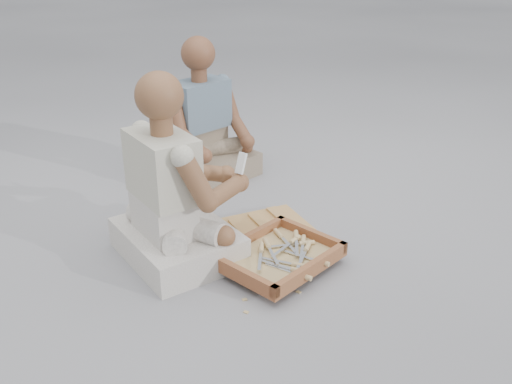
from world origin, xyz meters
TOP-DOWN VIEW (x-y plane):
  - ground at (0.00, 0.00)m, footprint 60.00×60.00m
  - carved_panel at (0.08, 0.27)m, footprint 0.59×0.44m
  - tool_tray at (-0.00, -0.03)m, footprint 0.57×0.49m
  - chisel_0 at (0.11, 0.02)m, footprint 0.21×0.09m
  - chisel_1 at (0.12, -0.07)m, footprint 0.18×0.15m
  - chisel_2 at (0.15, -0.01)m, footprint 0.16×0.18m
  - chisel_3 at (0.14, -0.01)m, footprint 0.21×0.10m
  - chisel_4 at (-0.02, -0.16)m, footprint 0.12×0.20m
  - chisel_5 at (-0.01, 0.05)m, footprint 0.09×0.21m
  - chisel_6 at (0.11, -0.16)m, footprint 0.11×0.21m
  - chisel_7 at (0.01, -0.13)m, footprint 0.14×0.19m
  - chisel_8 at (-0.05, 0.04)m, footprint 0.15×0.18m
  - chisel_9 at (-0.02, -0.20)m, footprint 0.10×0.21m
  - chisel_10 at (0.14, 0.03)m, footprint 0.15×0.19m
  - chisel_11 at (0.10, 0.10)m, footprint 0.06×0.22m
  - wood_chip_0 at (0.04, 0.22)m, footprint 0.02×0.02m
  - wood_chip_1 at (0.25, 0.21)m, footprint 0.02×0.02m
  - wood_chip_2 at (0.17, 0.31)m, footprint 0.02×0.02m
  - wood_chip_3 at (0.14, 0.28)m, footprint 0.02×0.02m
  - wood_chip_4 at (-0.06, -0.01)m, footprint 0.02×0.02m
  - wood_chip_5 at (-0.05, -0.23)m, footprint 0.02×0.02m
  - wood_chip_6 at (0.00, -0.07)m, footprint 0.02×0.02m
  - wood_chip_7 at (-0.08, 0.25)m, footprint 0.02×0.02m
  - wood_chip_8 at (-0.30, -0.22)m, footprint 0.02×0.02m
  - wood_chip_9 at (-0.26, -0.15)m, footprint 0.02×0.02m
  - wood_chip_10 at (0.24, 0.33)m, footprint 0.02×0.02m
  - craftsman at (-0.33, 0.31)m, footprint 0.57×0.55m
  - companion at (0.25, 1.06)m, footprint 0.60×0.52m
  - mobile_phone at (-0.01, 0.26)m, footprint 0.05×0.05m

SIDE VIEW (x-z plane):
  - ground at x=0.00m, z-range 0.00..0.00m
  - wood_chip_0 at x=0.04m, z-range 0.00..0.00m
  - wood_chip_1 at x=0.25m, z-range 0.00..0.00m
  - wood_chip_2 at x=0.17m, z-range 0.00..0.00m
  - wood_chip_3 at x=0.14m, z-range 0.00..0.00m
  - wood_chip_4 at x=-0.06m, z-range 0.00..0.00m
  - wood_chip_5 at x=-0.05m, z-range 0.00..0.00m
  - wood_chip_6 at x=0.00m, z-range 0.00..0.00m
  - wood_chip_7 at x=-0.08m, z-range 0.00..0.00m
  - wood_chip_8 at x=-0.30m, z-range 0.00..0.00m
  - wood_chip_9 at x=-0.26m, z-range 0.00..0.00m
  - wood_chip_10 at x=0.24m, z-range 0.00..0.00m
  - carved_panel at x=0.08m, z-range 0.00..0.04m
  - tool_tray at x=0.00m, z-range 0.03..0.09m
  - chisel_9 at x=-0.02m, z-range 0.05..0.07m
  - chisel_7 at x=0.01m, z-range 0.05..0.08m
  - chisel_6 at x=0.11m, z-range 0.06..0.08m
  - chisel_4 at x=-0.02m, z-range 0.06..0.08m
  - chisel_3 at x=0.14m, z-range 0.06..0.08m
  - chisel_2 at x=0.15m, z-range 0.06..0.08m
  - chisel_11 at x=0.10m, z-range 0.06..0.08m
  - chisel_1 at x=0.12m, z-range 0.06..0.08m
  - chisel_8 at x=-0.05m, z-range 0.06..0.09m
  - chisel_0 at x=0.11m, z-range 0.06..0.09m
  - chisel_10 at x=0.14m, z-range 0.07..0.09m
  - chisel_5 at x=-0.01m, z-range 0.07..0.09m
  - companion at x=0.25m, z-range -0.14..0.69m
  - craftsman at x=-0.33m, z-range -0.14..0.72m
  - mobile_phone at x=-0.01m, z-range 0.36..0.45m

